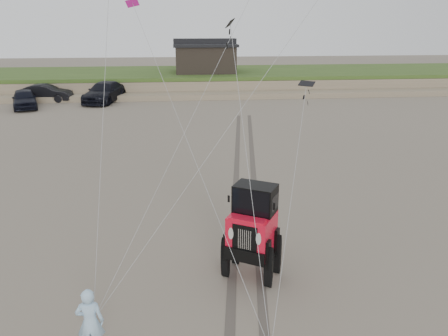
% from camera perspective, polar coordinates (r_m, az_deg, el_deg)
% --- Properties ---
extents(ground, '(160.00, 160.00, 0.00)m').
position_cam_1_polar(ground, '(11.52, -1.53, -17.35)').
color(ground, '#6B6054').
rests_on(ground, ground).
extents(dune_ridge, '(160.00, 14.25, 1.73)m').
position_cam_1_polar(dune_ridge, '(47.18, -4.97, 11.34)').
color(dune_ridge, '#7A6B54').
rests_on(dune_ridge, ground).
extents(cabin, '(6.40, 5.40, 3.35)m').
position_cam_1_polar(cabin, '(46.51, -2.50, 14.28)').
color(cabin, black).
rests_on(cabin, dune_ridge).
extents(truck_a, '(3.14, 4.81, 1.52)m').
position_cam_1_polar(truck_a, '(39.46, -24.62, 8.22)').
color(truck_a, black).
rests_on(truck_a, ground).
extents(truck_b, '(4.67, 2.00, 1.50)m').
position_cam_1_polar(truck_b, '(42.07, -22.26, 9.06)').
color(truck_b, black).
rests_on(truck_b, ground).
extents(truck_c, '(3.65, 6.23, 1.69)m').
position_cam_1_polar(truck_c, '(40.19, -15.35, 9.53)').
color(truck_c, black).
rests_on(truck_c, ground).
extents(jeep, '(4.91, 6.14, 2.11)m').
position_cam_1_polar(jeep, '(12.12, 3.65, -9.55)').
color(jeep, red).
rests_on(jeep, ground).
extents(man, '(0.59, 0.39, 1.59)m').
position_cam_1_polar(man, '(10.08, -17.07, -18.70)').
color(man, '#8DBEDA').
rests_on(man, ground).
extents(stake_main, '(0.08, 0.08, 0.12)m').
position_cam_1_polar(stake_main, '(11.40, -16.71, -18.35)').
color(stake_main, black).
rests_on(stake_main, ground).
extents(tire_tracks, '(5.22, 29.74, 0.01)m').
position_cam_1_polar(tire_tracks, '(18.76, 2.77, -2.51)').
color(tire_tracks, '#4C443D').
rests_on(tire_tracks, ground).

